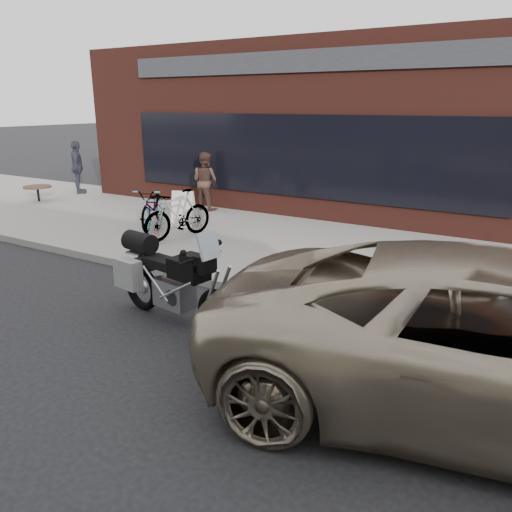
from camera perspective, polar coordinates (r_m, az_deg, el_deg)
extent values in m
plane|color=black|center=(5.22, -23.32, -18.97)|extent=(120.00, 120.00, 0.00)
cube|color=gray|center=(10.38, 9.15, 0.74)|extent=(44.00, 6.00, 0.15)
cube|color=#50211A|center=(17.25, 12.23, 14.35)|extent=(14.00, 10.00, 4.50)
cube|color=black|center=(12.65, 4.40, 11.33)|extent=(10.00, 0.08, 2.00)
cube|color=#2A2A2F|center=(12.63, 4.64, 21.31)|extent=(10.00, 0.08, 0.50)
torus|color=black|center=(7.57, -12.91, -3.52)|extent=(0.71, 0.22, 0.70)
torus|color=black|center=(6.47, -4.37, -6.74)|extent=(0.71, 0.22, 0.70)
cube|color=#B7B7BC|center=(7.00, -9.31, -4.20)|extent=(0.62, 0.40, 0.40)
cube|color=black|center=(6.64, -7.70, -1.49)|extent=(0.57, 0.41, 0.27)
cube|color=black|center=(7.02, -10.58, -0.77)|extent=(0.61, 0.38, 0.13)
cube|color=black|center=(7.32, -12.38, -0.82)|extent=(0.35, 0.28, 0.15)
cube|color=black|center=(6.38, -5.84, -0.91)|extent=(0.22, 0.28, 0.23)
cube|color=silver|center=(6.25, -5.44, 1.23)|extent=(0.20, 0.33, 0.35)
cylinder|color=black|center=(6.41, -6.32, -0.16)|extent=(0.14, 0.73, 0.03)
cube|color=#B7B7BC|center=(7.38, -13.05, 0.45)|extent=(0.34, 0.35, 0.03)
cube|color=gray|center=(7.27, -14.41, -1.97)|extent=(0.46, 0.25, 0.42)
cylinder|color=black|center=(7.34, -13.12, 1.54)|extent=(0.54, 0.37, 0.29)
cylinder|color=#B7B7BC|center=(7.43, -10.43, -3.60)|extent=(0.58, 0.17, 0.20)
imported|color=tan|center=(5.33, 26.90, -8.66)|extent=(6.18, 3.75, 1.60)
imported|color=gray|center=(12.03, -11.69, 5.49)|extent=(1.36, 1.85, 0.93)
imported|color=gray|center=(10.88, -8.93, 4.73)|extent=(0.90, 1.79, 1.03)
cube|color=silver|center=(11.86, -8.47, 5.28)|extent=(0.58, 0.42, 0.84)
cube|color=silver|center=(12.07, -8.11, 5.49)|extent=(0.58, 0.42, 0.84)
cylinder|color=black|center=(16.30, -23.63, 6.46)|extent=(0.07, 0.07, 0.41)
cylinder|color=#4E3024|center=(16.27, -23.72, 7.25)|extent=(0.79, 0.79, 0.05)
imported|color=#493027|center=(13.74, -5.84, 8.51)|extent=(0.79, 0.63, 1.56)
imported|color=#3A3B4A|center=(17.25, -19.74, 9.53)|extent=(0.99, 0.97, 1.67)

